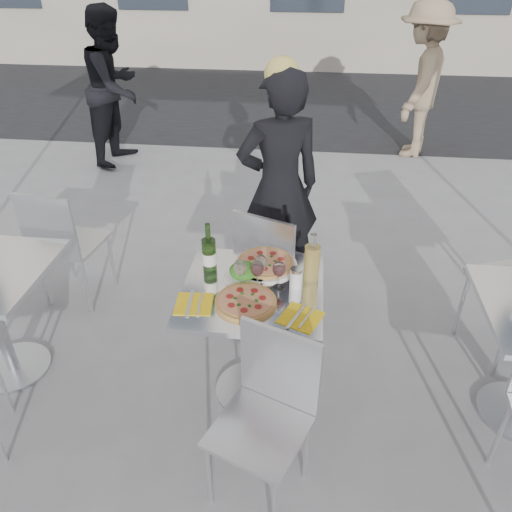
# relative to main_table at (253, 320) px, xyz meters

# --- Properties ---
(ground) EXTENTS (80.00, 80.00, 0.00)m
(ground) POSITION_rel_main_table_xyz_m (0.00, 0.00, -0.54)
(ground) COLOR slate
(street_asphalt) EXTENTS (24.00, 5.00, 0.00)m
(street_asphalt) POSITION_rel_main_table_xyz_m (0.00, 6.50, -0.54)
(street_asphalt) COLOR black
(street_asphalt) RESTS_ON ground
(main_table) EXTENTS (0.72, 0.72, 0.75)m
(main_table) POSITION_rel_main_table_xyz_m (0.00, 0.00, 0.00)
(main_table) COLOR #B7BABF
(main_table) RESTS_ON ground
(chair_far) EXTENTS (0.54, 0.54, 0.90)m
(chair_far) POSITION_rel_main_table_xyz_m (0.04, 0.59, -0.01)
(chair_far) COLOR silver
(chair_far) RESTS_ON ground
(chair_near) EXTENTS (0.51, 0.52, 0.86)m
(chair_near) POSITION_rel_main_table_xyz_m (0.14, -0.54, -0.03)
(chair_near) COLOR silver
(chair_near) RESTS_ON ground
(side_chair_lfar) EXTENTS (0.47, 0.48, 0.91)m
(side_chair_lfar) POSITION_rel_main_table_xyz_m (-1.40, 0.70, -0.00)
(side_chair_lfar) COLOR silver
(side_chair_lfar) RESTS_ON ground
(woman_diner) EXTENTS (0.69, 0.58, 1.63)m
(woman_diner) POSITION_rel_main_table_xyz_m (0.05, 1.10, 0.27)
(woman_diner) COLOR black
(woman_diner) RESTS_ON ground
(pedestrian_a) EXTENTS (0.77, 0.92, 1.71)m
(pedestrian_a) POSITION_rel_main_table_xyz_m (-2.00, 3.48, 0.32)
(pedestrian_a) COLOR black
(pedestrian_a) RESTS_ON ground
(pedestrian_b) EXTENTS (0.97, 1.28, 1.75)m
(pedestrian_b) POSITION_rel_main_table_xyz_m (1.46, 4.09, 0.34)
(pedestrian_b) COLOR #947D5F
(pedestrian_b) RESTS_ON ground
(pizza_near) EXTENTS (0.30, 0.30, 0.02)m
(pizza_near) POSITION_rel_main_table_xyz_m (-0.02, -0.13, 0.22)
(pizza_near) COLOR tan
(pizza_near) RESTS_ON main_table
(pizza_far) EXTENTS (0.35, 0.35, 0.03)m
(pizza_far) POSITION_rel_main_table_xyz_m (0.04, 0.21, 0.23)
(pizza_far) COLOR white
(pizza_far) RESTS_ON main_table
(salad_plate) EXTENTS (0.22, 0.22, 0.09)m
(salad_plate) POSITION_rel_main_table_xyz_m (-0.06, 0.09, 0.25)
(salad_plate) COLOR white
(salad_plate) RESTS_ON main_table
(wine_bottle) EXTENTS (0.08, 0.07, 0.29)m
(wine_bottle) POSITION_rel_main_table_xyz_m (-0.24, 0.12, 0.32)
(wine_bottle) COLOR #315A21
(wine_bottle) RESTS_ON main_table
(carafe) EXTENTS (0.08, 0.08, 0.29)m
(carafe) POSITION_rel_main_table_xyz_m (0.29, 0.08, 0.33)
(carafe) COLOR #DBC15D
(carafe) RESTS_ON main_table
(sugar_shaker) EXTENTS (0.06, 0.06, 0.11)m
(sugar_shaker) POSITION_rel_main_table_xyz_m (0.22, 0.04, 0.26)
(sugar_shaker) COLOR white
(sugar_shaker) RESTS_ON main_table
(wineglass_white_a) EXTENTS (0.07, 0.07, 0.16)m
(wineglass_white_a) POSITION_rel_main_table_xyz_m (-0.06, 0.01, 0.32)
(wineglass_white_a) COLOR white
(wineglass_white_a) RESTS_ON main_table
(wineglass_white_b) EXTENTS (0.07, 0.07, 0.16)m
(wineglass_white_b) POSITION_rel_main_table_xyz_m (0.04, 0.07, 0.32)
(wineglass_white_b) COLOR white
(wineglass_white_b) RESTS_ON main_table
(wineglass_red_a) EXTENTS (0.07, 0.07, 0.16)m
(wineglass_red_a) POSITION_rel_main_table_xyz_m (0.02, 0.01, 0.32)
(wineglass_red_a) COLOR white
(wineglass_red_a) RESTS_ON main_table
(wineglass_red_b) EXTENTS (0.07, 0.07, 0.16)m
(wineglass_red_b) POSITION_rel_main_table_xyz_m (0.13, 0.02, 0.32)
(wineglass_red_b) COLOR white
(wineglass_red_b) RESTS_ON main_table
(napkin_left) EXTENTS (0.19, 0.20, 0.01)m
(napkin_left) POSITION_rel_main_table_xyz_m (-0.27, -0.17, 0.21)
(napkin_left) COLOR yellow
(napkin_left) RESTS_ON main_table
(napkin_right) EXTENTS (0.24, 0.24, 0.01)m
(napkin_right) POSITION_rel_main_table_xyz_m (0.25, -0.21, 0.21)
(napkin_right) COLOR yellow
(napkin_right) RESTS_ON main_table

